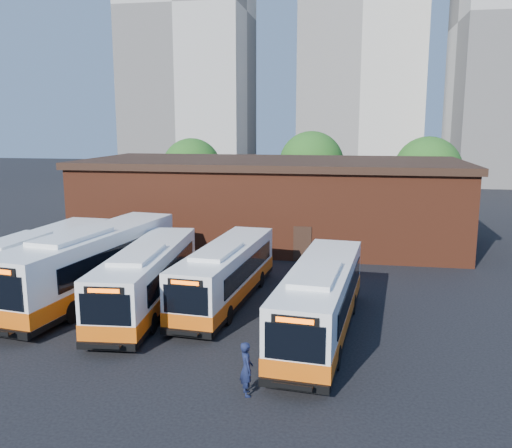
% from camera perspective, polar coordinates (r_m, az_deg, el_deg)
% --- Properties ---
extents(ground, '(220.00, 220.00, 0.00)m').
position_cam_1_polar(ground, '(23.88, -5.69, -11.97)').
color(ground, black).
extents(bus_farwest, '(3.23, 12.47, 3.36)m').
position_cam_1_polar(bus_farwest, '(31.70, -22.26, -4.11)').
color(bus_farwest, white).
rests_on(bus_farwest, ground).
extents(bus_west, '(4.62, 13.88, 3.73)m').
position_cam_1_polar(bus_west, '(30.00, -16.80, -4.25)').
color(bus_west, white).
rests_on(bus_west, ground).
extents(bus_midwest, '(3.35, 11.95, 3.22)m').
position_cam_1_polar(bus_midwest, '(27.51, -11.36, -5.83)').
color(bus_midwest, white).
rests_on(bus_midwest, ground).
extents(bus_mideast, '(3.26, 11.53, 3.10)m').
position_cam_1_polar(bus_mideast, '(28.03, -3.19, -5.44)').
color(bus_mideast, white).
rests_on(bus_mideast, ground).
extents(bus_east, '(3.52, 12.04, 3.24)m').
position_cam_1_polar(bus_east, '(23.87, 6.80, -8.22)').
color(bus_east, white).
rests_on(bus_east, ground).
extents(transit_worker, '(0.70, 0.82, 1.90)m').
position_cam_1_polar(transit_worker, '(18.98, -1.01, -14.98)').
color(transit_worker, '#131A38').
rests_on(transit_worker, ground).
extents(depot_building, '(28.60, 12.60, 6.40)m').
position_cam_1_polar(depot_building, '(42.06, 1.62, 2.54)').
color(depot_building, '#622A17').
rests_on(depot_building, ground).
extents(tree_west, '(6.00, 6.00, 7.65)m').
position_cam_1_polar(tree_west, '(55.77, -6.78, 5.89)').
color(tree_west, '#382314').
rests_on(tree_west, ground).
extents(tree_mid, '(6.56, 6.56, 8.36)m').
position_cam_1_polar(tree_mid, '(55.50, 5.84, 6.33)').
color(tree_mid, '#382314').
rests_on(tree_mid, ground).
extents(tree_east, '(6.24, 6.24, 7.96)m').
position_cam_1_polar(tree_east, '(52.82, 17.62, 5.41)').
color(tree_east, '#382314').
rests_on(tree_east, ground).
extents(tower_left, '(20.00, 18.00, 56.20)m').
position_cam_1_polar(tower_left, '(99.13, -7.06, 21.38)').
color(tower_left, '#B5B0A6').
rests_on(tower_left, ground).
extents(tower_center, '(22.00, 20.00, 61.20)m').
position_cam_1_polar(tower_center, '(109.28, 11.15, 21.58)').
color(tower_center, beige).
rests_on(tower_center, ground).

